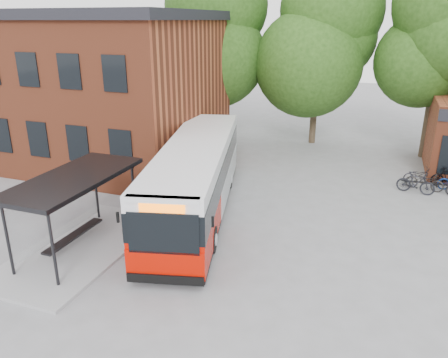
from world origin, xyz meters
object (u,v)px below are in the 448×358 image
(bicycle_1, at_px, (416,183))
(bicycle_2, at_px, (425,181))
(bus_shelter, at_px, (78,213))
(bicycle_3, at_px, (448,177))
(bicycle_0, at_px, (419,175))
(city_bus, at_px, (196,178))

(bicycle_1, xyz_separation_m, bicycle_2, (0.45, 0.66, -0.06))
(bus_shelter, bearing_deg, bicycle_3, 41.34)
(bus_shelter, xyz_separation_m, bicycle_2, (12.27, 10.92, -0.98))
(bus_shelter, distance_m, bicycle_1, 15.68)
(bicycle_0, distance_m, bicycle_3, 1.38)
(bus_shelter, height_order, city_bus, city_bus)
(bicycle_3, bearing_deg, bicycle_1, 125.35)
(bus_shelter, bearing_deg, city_bus, 60.04)
(bicycle_1, bearing_deg, city_bus, 133.07)
(bicycle_0, bearing_deg, bicycle_2, 171.80)
(city_bus, xyz_separation_m, bicycle_1, (9.16, 5.65, -1.02))
(bus_shelter, bearing_deg, bicycle_2, 41.66)
(city_bus, distance_m, bicycle_0, 11.96)
(bicycle_0, xyz_separation_m, bicycle_2, (0.22, -1.02, 0.06))
(bicycle_2, bearing_deg, bicycle_0, 25.41)
(bicycle_3, bearing_deg, city_bus, 114.99)
(bus_shelter, height_order, bicycle_2, bus_shelter)
(bus_shelter, xyz_separation_m, city_bus, (2.66, 4.61, 0.10))
(city_bus, xyz_separation_m, bicycle_2, (9.61, 6.30, -1.08))
(city_bus, relative_size, bicycle_1, 6.87)
(bus_shelter, relative_size, bicycle_1, 3.93)
(bicycle_1, bearing_deg, bicycle_2, -22.67)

